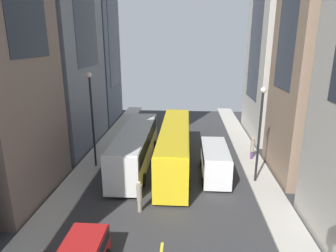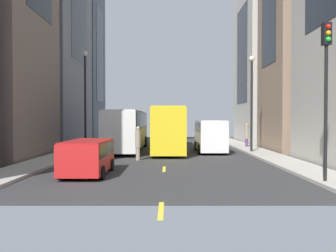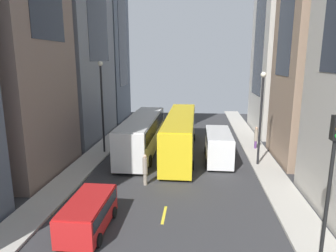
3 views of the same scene
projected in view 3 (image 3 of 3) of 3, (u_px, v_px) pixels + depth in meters
ground_plane at (178, 150)px, 29.08m from camera, size 40.91×40.91×0.00m
sidewalk_west at (104, 147)px, 29.76m from camera, size 2.18×44.00×0.15m
sidewalk_east at (256, 151)px, 28.36m from camera, size 2.18×44.00×0.15m
lane_stripe_1 at (164, 215)px, 16.83m from camera, size 0.16×2.00×0.01m
lane_stripe_2 at (175, 164)px, 24.99m from camera, size 0.16×2.00×0.01m
lane_stripe_3 at (181, 138)px, 33.16m from camera, size 0.16×2.00×0.01m
lane_stripe_4 at (184, 123)px, 41.32m from camera, size 0.16×2.00×0.01m
lane_stripe_5 at (186, 112)px, 49.48m from camera, size 0.16×2.00×0.01m
building_west_3 at (92, 42)px, 41.59m from camera, size 8.92×7.96×21.94m
building_east_2 at (287, 47)px, 34.16m from camera, size 6.43×9.70×19.93m
city_bus_white at (142, 131)px, 27.82m from camera, size 2.80×12.40×3.35m
streetcar_yellow at (180, 131)px, 27.62m from camera, size 2.70×14.18×3.59m
delivery_van_white at (219, 144)px, 25.44m from camera, size 2.25×5.75×2.58m
car_red_0 at (88, 212)px, 15.18m from camera, size 2.08×4.19×1.66m
pedestrian_crossing_mid at (256, 137)px, 28.76m from camera, size 0.33×0.33×2.12m
pedestrian_walking_far at (145, 169)px, 20.64m from camera, size 0.35×0.35×2.21m
traffic_light_near_corner at (332, 170)px, 10.97m from camera, size 0.32×0.44×6.47m
streetlamp_near at (102, 99)px, 26.80m from camera, size 0.44×0.44×8.27m
streetlamp_far at (261, 109)px, 23.64m from camera, size 0.44×0.44×7.48m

